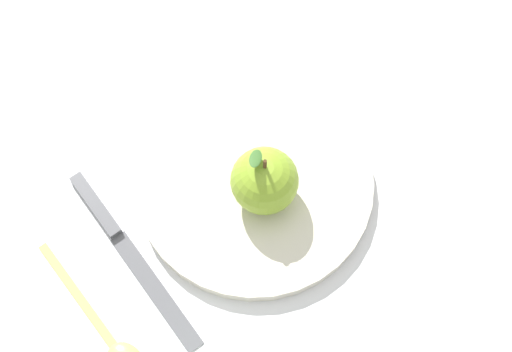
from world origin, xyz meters
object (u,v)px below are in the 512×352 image
knife (122,243)px  spoon (115,347)px  apple (265,181)px  dinner_plate (256,180)px

knife → spoon: 0.11m
apple → knife: (0.11, 0.11, -0.05)m
apple → spoon: size_ratio=0.50×
spoon → apple: bearing=-108.0°
apple → knife: apple is taller
dinner_plate → apple: bearing=139.7°
dinner_plate → knife: (0.10, 0.12, -0.01)m
apple → spoon: bearing=72.0°
dinner_plate → spoon: size_ratio=1.49×
knife → spoon: size_ratio=1.22×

